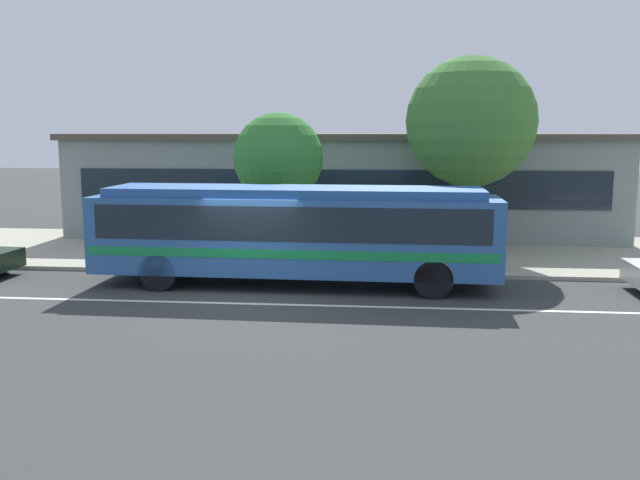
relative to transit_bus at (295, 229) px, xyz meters
name	(u,v)px	position (x,y,z in m)	size (l,w,h in m)	color
ground_plane	(249,296)	(-1.03, -1.37, -1.59)	(120.00, 120.00, 0.00)	#373939
sidewalk_slab	(287,250)	(-1.03, 5.35, -1.53)	(60.00, 8.00, 0.12)	#A4A08C
lane_stripe_center	(243,304)	(-1.03, -2.17, -1.59)	(56.00, 0.16, 0.01)	silver
transit_bus	(295,229)	(0.00, 0.00, 0.00)	(11.05, 2.67, 2.73)	#2A5895
pedestrian_waiting_near_sign	(341,234)	(1.12, 2.19, -0.46)	(0.46, 0.46, 1.72)	#2B2150
pedestrian_walking_along_curb	(495,235)	(5.74, 2.39, -0.45)	(0.47, 0.47, 1.74)	navy
street_tree_near_stop	(278,158)	(-1.02, 3.54, 1.77)	(2.89, 2.89, 4.71)	brown
street_tree_mid_block	(471,122)	(5.18, 4.79, 2.94)	(4.26, 4.26, 6.55)	brown
station_building	(344,183)	(0.65, 10.78, 0.48)	(21.63, 8.40, 4.13)	gray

